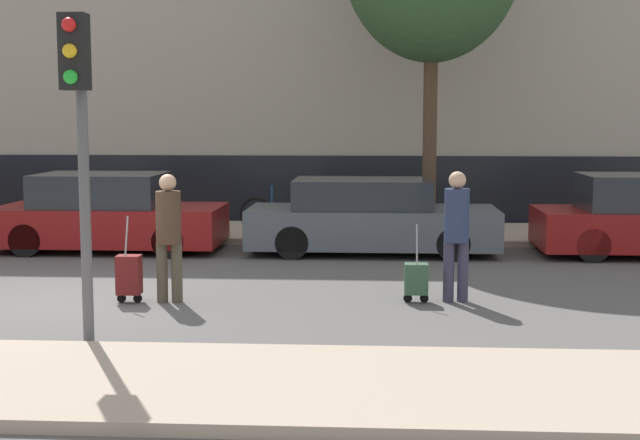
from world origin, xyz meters
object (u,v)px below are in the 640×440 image
at_px(trolley_left, 129,275).
at_px(traffic_light, 79,112).
at_px(trolley_right, 416,279).
at_px(pedestrian_right, 457,228).
at_px(parked_bicycle, 281,213).
at_px(parked_car_1, 108,215).
at_px(parked_car_2, 370,218).
at_px(pedestrian_left, 169,230).

xyz_separation_m(trolley_left, traffic_light, (0.18, -2.40, 2.20)).
bearing_deg(traffic_light, trolley_right, 35.40).
xyz_separation_m(trolley_left, pedestrian_right, (4.46, 0.35, 0.64)).
height_order(trolley_right, parked_bicycle, trolley_right).
bearing_deg(trolley_left, parked_car_1, 110.07).
relative_size(parked_car_1, pedestrian_right, 2.35).
height_order(traffic_light, parked_bicycle, traffic_light).
xyz_separation_m(parked_car_2, pedestrian_right, (1.21, -4.26, 0.38)).
distance_m(parked_car_2, trolley_left, 5.64).
height_order(parked_car_1, trolley_right, parked_car_1).
bearing_deg(traffic_light, parked_car_2, 66.36).
relative_size(pedestrian_left, trolley_right, 1.63).
xyz_separation_m(pedestrian_right, traffic_light, (-4.27, -2.75, 1.56)).
height_order(parked_car_2, parked_bicycle, parked_car_2).
relative_size(parked_car_1, trolley_right, 3.91).
bearing_deg(trolley_left, trolley_right, 3.69).
height_order(trolley_right, traffic_light, traffic_light).
xyz_separation_m(parked_car_1, trolley_left, (1.70, -4.65, -0.29)).
bearing_deg(trolley_left, pedestrian_left, 5.79).
bearing_deg(pedestrian_right, parked_car_2, 96.10).
relative_size(pedestrian_right, trolley_right, 1.66).
bearing_deg(trolley_right, traffic_light, -144.60).
xyz_separation_m(trolley_right, parked_bicycle, (-2.55, 6.52, 0.16)).
xyz_separation_m(trolley_left, parked_bicycle, (1.36, 6.77, 0.11)).
xyz_separation_m(parked_car_1, parked_car_2, (4.95, -0.04, -0.03)).
distance_m(parked_car_1, pedestrian_left, 5.13).
bearing_deg(parked_car_1, pedestrian_left, -63.95).
relative_size(pedestrian_left, trolley_left, 1.47).
height_order(parked_car_2, trolley_right, parked_car_2).
distance_m(parked_car_1, traffic_light, 7.54).
distance_m(trolley_left, traffic_light, 3.26).
bearing_deg(parked_car_1, pedestrian_right, -34.97).
bearing_deg(pedestrian_right, trolley_right, -179.93).
bearing_deg(pedestrian_right, pedestrian_left, 174.54).
bearing_deg(trolley_left, pedestrian_right, 4.44).
bearing_deg(parked_bicycle, pedestrian_right, -64.26).
height_order(parked_car_1, traffic_light, traffic_light).
xyz_separation_m(parked_car_2, pedestrian_left, (-2.70, -4.55, 0.36)).
bearing_deg(pedestrian_left, trolley_left, -179.94).
distance_m(trolley_left, parked_bicycle, 6.90).
distance_m(parked_car_2, parked_bicycle, 2.87).
xyz_separation_m(pedestrian_left, parked_bicycle, (0.81, 6.71, -0.51)).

